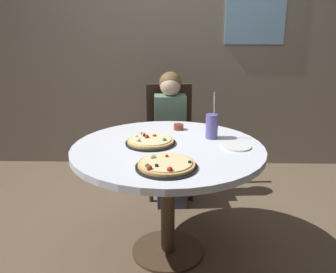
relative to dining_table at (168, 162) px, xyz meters
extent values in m
plane|color=brown|center=(0.00, 0.00, -0.65)|extent=(8.00, 8.00, 0.00)
cube|color=gray|center=(0.00, 1.68, 0.80)|extent=(5.20, 0.12, 2.90)
cube|color=#8CBFE5|center=(0.80, 1.62, 0.96)|extent=(0.57, 0.02, 0.72)
cylinder|color=silver|center=(0.00, 0.00, 0.08)|extent=(1.19, 1.19, 0.04)
cylinder|color=#4C3826|center=(0.00, 0.00, -0.28)|extent=(0.09, 0.09, 0.69)
cylinder|color=#4C3826|center=(0.00, 0.00, -0.64)|extent=(0.48, 0.48, 0.02)
cube|color=#382619|center=(0.00, 0.91, -0.22)|extent=(0.43, 0.43, 0.04)
cube|color=#382619|center=(-0.01, 1.08, 0.04)|extent=(0.40, 0.07, 0.52)
cylinder|color=#382619|center=(-0.16, 0.72, -0.44)|extent=(0.04, 0.04, 0.41)
cylinder|color=#382619|center=(0.18, 0.75, -0.44)|extent=(0.04, 0.04, 0.41)
cylinder|color=#382619|center=(-0.18, 1.06, -0.44)|extent=(0.04, 0.04, 0.41)
cylinder|color=#382619|center=(0.16, 1.09, -0.44)|extent=(0.04, 0.04, 0.41)
cube|color=#3F4766|center=(0.01, 0.75, -0.42)|extent=(0.26, 0.34, 0.45)
cube|color=slate|center=(0.00, 0.89, 0.02)|extent=(0.27, 0.18, 0.44)
sphere|color=beige|center=(0.00, 0.89, 0.32)|extent=(0.17, 0.17, 0.17)
sphere|color=brown|center=(0.00, 0.90, 0.34)|extent=(0.18, 0.18, 0.18)
cylinder|color=black|center=(0.00, -0.34, 0.11)|extent=(0.33, 0.33, 0.01)
cylinder|color=tan|center=(0.00, -0.34, 0.12)|extent=(0.30, 0.30, 0.02)
cylinder|color=beige|center=(0.00, -0.34, 0.13)|extent=(0.27, 0.27, 0.01)
sphere|color=#B2231E|center=(-0.08, -0.43, 0.14)|extent=(0.03, 0.03, 0.03)
sphere|color=black|center=(0.12, -0.35, 0.14)|extent=(0.02, 0.02, 0.02)
sphere|color=beige|center=(-0.07, -0.28, 0.14)|extent=(0.03, 0.03, 0.03)
sphere|color=#387F33|center=(-0.10, -0.41, 0.14)|extent=(0.02, 0.02, 0.02)
sphere|color=#B2231E|center=(0.00, -0.26, 0.14)|extent=(0.02, 0.02, 0.02)
sphere|color=#B2231E|center=(0.02, -0.45, 0.14)|extent=(0.03, 0.03, 0.03)
sphere|color=beige|center=(-0.08, -0.28, 0.14)|extent=(0.03, 0.03, 0.03)
sphere|color=black|center=(-0.05, -0.40, 0.14)|extent=(0.02, 0.02, 0.02)
cylinder|color=black|center=(-0.11, 0.05, 0.11)|extent=(0.32, 0.32, 0.01)
cylinder|color=#D8B266|center=(-0.11, 0.05, 0.12)|extent=(0.29, 0.29, 0.02)
cylinder|color=beige|center=(-0.11, 0.05, 0.13)|extent=(0.26, 0.26, 0.01)
sphere|color=beige|center=(-0.16, 0.14, 0.14)|extent=(0.02, 0.02, 0.02)
sphere|color=black|center=(-0.15, 0.10, 0.14)|extent=(0.02, 0.02, 0.02)
sphere|color=beige|center=(-0.18, 0.00, 0.14)|extent=(0.03, 0.03, 0.03)
sphere|color=#B2231E|center=(-0.13, 0.07, 0.14)|extent=(0.03, 0.03, 0.03)
sphere|color=beige|center=(-0.20, 0.09, 0.14)|extent=(0.02, 0.02, 0.02)
sphere|color=#B2231E|center=(-0.09, 0.10, 0.14)|extent=(0.02, 0.02, 0.02)
sphere|color=#B2231E|center=(-0.17, 0.15, 0.14)|extent=(0.02, 0.02, 0.02)
sphere|color=#387F33|center=(-0.02, 0.02, 0.14)|extent=(0.02, 0.02, 0.02)
sphere|color=#B2231E|center=(-0.08, 0.10, 0.14)|extent=(0.02, 0.02, 0.02)
cylinder|color=#6659A5|center=(0.28, 0.18, 0.18)|extent=(0.08, 0.08, 0.16)
cylinder|color=white|center=(0.29, 0.18, 0.30)|extent=(0.02, 0.03, 0.22)
cylinder|color=brown|center=(0.07, 0.37, 0.12)|extent=(0.07, 0.07, 0.04)
cylinder|color=white|center=(0.42, 0.00, 0.11)|extent=(0.18, 0.18, 0.01)
camera|label=1|loc=(0.05, -2.17, 0.86)|focal=40.23mm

